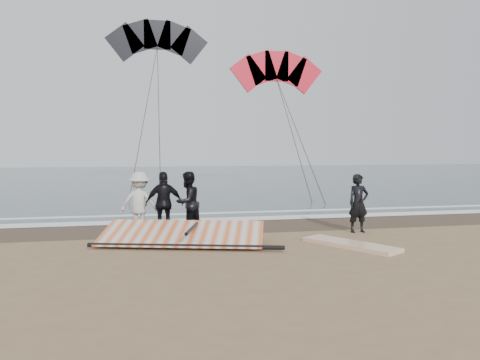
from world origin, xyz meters
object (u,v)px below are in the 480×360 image
Objects in this scene: board_white at (350,244)px; board_cream at (205,235)px; man_main at (358,203)px; sail_rig at (179,236)px.

board_cream is (-3.46, 2.13, -0.00)m from board_white.
man_main is 0.37× the size of sail_rig.
board_cream is at bearing 173.84° from man_main.
board_white is (-1.13, -1.88, -0.83)m from man_main.
board_cream is 0.51× the size of sail_rig.
sail_rig is at bearing -125.38° from board_cream.
board_white is at bearing -16.99° from sail_rig.
man_main reaches higher than sail_rig.
sail_rig is (-0.80, -0.83, 0.15)m from board_cream.
sail_rig is at bearing -176.90° from man_main.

